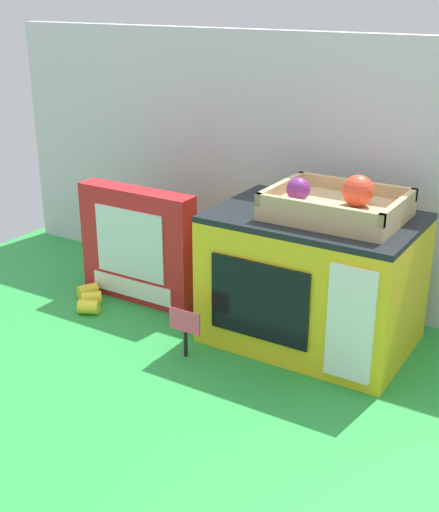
# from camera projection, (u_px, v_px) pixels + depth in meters

# --- Properties ---
(ground_plane) EXTENTS (1.70, 1.70, 0.00)m
(ground_plane) POSITION_uv_depth(u_px,v_px,m) (251.00, 325.00, 1.47)
(ground_plane) COLOR green
(ground_plane) RESTS_ON ground
(display_back_panel) EXTENTS (1.61, 0.03, 0.59)m
(display_back_panel) POSITION_uv_depth(u_px,v_px,m) (300.00, 170.00, 1.53)
(display_back_panel) COLOR silver
(display_back_panel) RESTS_ON ground
(toy_microwave) EXTENTS (0.40, 0.27, 0.27)m
(toy_microwave) POSITION_uv_depth(u_px,v_px,m) (312.00, 279.00, 1.37)
(toy_microwave) COLOR yellow
(toy_microwave) RESTS_ON ground
(food_groups_crate) EXTENTS (0.25, 0.19, 0.09)m
(food_groups_crate) POSITION_uv_depth(u_px,v_px,m) (337.00, 205.00, 1.29)
(food_groups_crate) COLOR tan
(food_groups_crate) RESTS_ON toy_microwave
(cookie_set_box) EXTENTS (0.29, 0.06, 0.26)m
(cookie_set_box) POSITION_uv_depth(u_px,v_px,m) (137.00, 246.00, 1.55)
(cookie_set_box) COLOR red
(cookie_set_box) RESTS_ON ground
(price_sign) EXTENTS (0.07, 0.01, 0.10)m
(price_sign) POSITION_uv_depth(u_px,v_px,m) (185.00, 326.00, 1.33)
(price_sign) COLOR black
(price_sign) RESTS_ON ground
(loose_toy_banana) EXTENTS (0.11, 0.12, 0.03)m
(loose_toy_banana) POSITION_uv_depth(u_px,v_px,m) (89.00, 299.00, 1.56)
(loose_toy_banana) COLOR yellow
(loose_toy_banana) RESTS_ON ground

